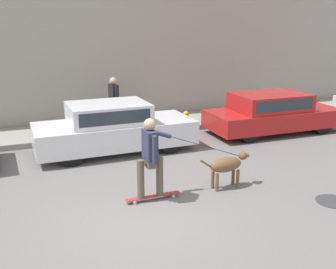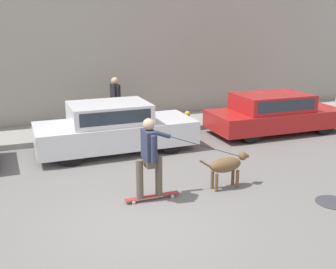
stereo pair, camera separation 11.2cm
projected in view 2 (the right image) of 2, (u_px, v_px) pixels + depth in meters
ground_plane at (140, 218)px, 7.08m from camera, size 36.00×36.00×0.00m
back_wall at (70, 40)px, 12.88m from camera, size 32.00×0.30×5.74m
sidewalk_curb at (82, 131)px, 12.56m from camera, size 30.00×2.06×0.16m
parked_car_1 at (114, 128)px, 10.65m from camera, size 4.27×1.71×1.35m
parked_car_2 at (274, 114)px, 12.51m from camera, size 4.34×1.85×1.27m
dog at (227, 165)px, 8.26m from camera, size 1.19×0.35×0.75m
skateboarder at (150, 154)px, 7.54m from camera, size 2.62×0.58×1.67m
pedestrian_with_bag at (116, 99)px, 12.77m from camera, size 0.26×0.69×1.57m
manhole_cover at (333, 202)px, 7.68m from camera, size 0.67×0.67×0.01m
fire_hydrant at (187, 122)px, 12.44m from camera, size 0.18×0.18×0.74m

